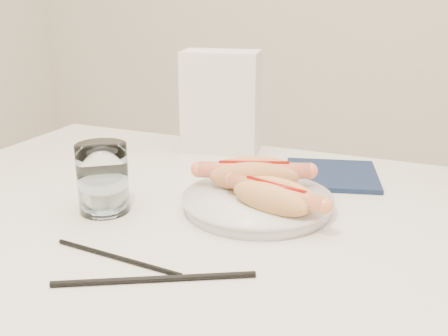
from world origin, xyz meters
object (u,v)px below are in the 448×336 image
at_px(water_glass, 103,178).
at_px(napkin_box, 221,102).
at_px(table, 227,252).
at_px(hotdog_right, 275,197).
at_px(plate, 258,204).
at_px(hotdog_left, 254,175).

height_order(water_glass, napkin_box, napkin_box).
bearing_deg(table, napkin_box, 114.73).
bearing_deg(napkin_box, hotdog_right, -65.77).
relative_size(plate, water_glass, 2.12).
relative_size(hotdog_left, napkin_box, 0.85).
height_order(hotdog_left, hotdog_right, hotdog_left).
bearing_deg(plate, table, -124.72).
distance_m(plate, hotdog_right, 0.06).
relative_size(water_glass, napkin_box, 0.52).
bearing_deg(hotdog_right, water_glass, -148.97).
xyz_separation_m(hotdog_left, napkin_box, (-0.16, 0.25, 0.06)).
bearing_deg(hotdog_right, hotdog_left, 146.12).
bearing_deg(plate, water_glass, -155.79).
bearing_deg(hotdog_left, table, -117.32).
distance_m(table, napkin_box, 0.40).
distance_m(table, hotdog_left, 0.14).
height_order(hotdog_left, napkin_box, napkin_box).
height_order(table, water_glass, water_glass).
bearing_deg(napkin_box, plate, -67.93).
bearing_deg(napkin_box, hotdog_left, -67.10).
bearing_deg(hotdog_right, napkin_box, 142.09).
distance_m(hotdog_left, hotdog_right, 0.10).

